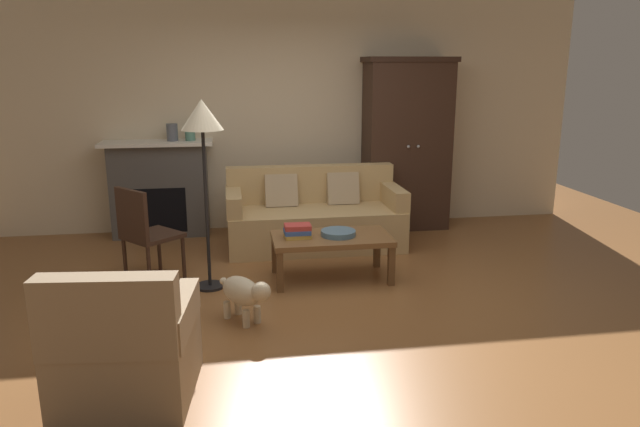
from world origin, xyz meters
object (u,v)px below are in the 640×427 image
at_px(armchair_near_left, 125,351).
at_px(side_chair_wooden, 144,229).
at_px(mantel_vase_slate, 172,132).
at_px(fireplace, 160,188).
at_px(coffee_table, 331,241).
at_px(armoire, 406,144).
at_px(book_stack, 298,231).
at_px(couch, 314,218).
at_px(floor_lamp, 202,126).
at_px(dog, 244,292).
at_px(fruit_bowl, 338,233).
at_px(mantel_vase_jade, 190,133).

relative_size(armchair_near_left, side_chair_wooden, 0.98).
distance_m(mantel_vase_slate, armchair_near_left, 3.71).
bearing_deg(fireplace, coffee_table, -45.91).
xyz_separation_m(armoire, book_stack, (-1.55, -1.71, -0.55)).
bearing_deg(side_chair_wooden, armoire, 27.42).
relative_size(fireplace, couch, 0.66).
relative_size(armoire, floor_lamp, 1.22).
height_order(book_stack, side_chair_wooden, side_chair_wooden).
distance_m(side_chair_wooden, dog, 1.36).
bearing_deg(side_chair_wooden, armchair_near_left, -86.26).
bearing_deg(armchair_near_left, couch, 61.61).
relative_size(fruit_bowl, book_stack, 1.29).
xyz_separation_m(book_stack, dog, (-0.53, -0.84, -0.24)).
bearing_deg(armchair_near_left, mantel_vase_jade, 86.26).
xyz_separation_m(fireplace, fruit_bowl, (1.79, -1.78, -0.12)).
bearing_deg(book_stack, side_chair_wooden, 172.58).
height_order(floor_lamp, dog, floor_lamp).
bearing_deg(floor_lamp, mantel_vase_slate, 102.81).
bearing_deg(dog, fireplace, 108.49).
bearing_deg(dog, mantel_vase_jade, 100.80).
xyz_separation_m(coffee_table, fruit_bowl, (0.07, -0.00, 0.08)).
relative_size(armoire, fruit_bowl, 6.34).
xyz_separation_m(armoire, side_chair_wooden, (-2.94, -1.52, -0.52)).
xyz_separation_m(armchair_near_left, floor_lamp, (0.45, 1.79, 1.14)).
xyz_separation_m(floor_lamp, dog, (0.29, -0.80, -1.21)).
relative_size(armoire, coffee_table, 1.87).
distance_m(coffee_table, mantel_vase_jade, 2.37).
distance_m(fruit_bowl, floor_lamp, 1.57).
height_order(book_stack, floor_lamp, floor_lamp).
bearing_deg(couch, armchair_near_left, -118.39).
bearing_deg(mantel_vase_slate, side_chair_wooden, -96.03).
distance_m(fireplace, couch, 1.88).
bearing_deg(fireplace, side_chair_wooden, -89.55).
bearing_deg(couch, fruit_bowl, -86.54).
bearing_deg(floor_lamp, fireplace, 107.93).
bearing_deg(couch, fireplace, 157.77).
bearing_deg(side_chair_wooden, couch, 27.75).
bearing_deg(couch, mantel_vase_slate, 156.02).
bearing_deg(floor_lamp, armoire, 36.54).
relative_size(coffee_table, mantel_vase_jade, 6.15).
bearing_deg(dog, couch, 66.25).
distance_m(mantel_vase_slate, dog, 2.87).
height_order(couch, armchair_near_left, armchair_near_left).
bearing_deg(mantel_vase_slate, floor_lamp, -77.19).
height_order(armchair_near_left, floor_lamp, floor_lamp).
relative_size(mantel_vase_jade, floor_lamp, 0.11).
distance_m(armoire, fruit_bowl, 2.14).
distance_m(fireplace, armchair_near_left, 3.63).
relative_size(armoire, armchair_near_left, 2.34).
bearing_deg(fireplace, mantel_vase_jade, -2.70).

